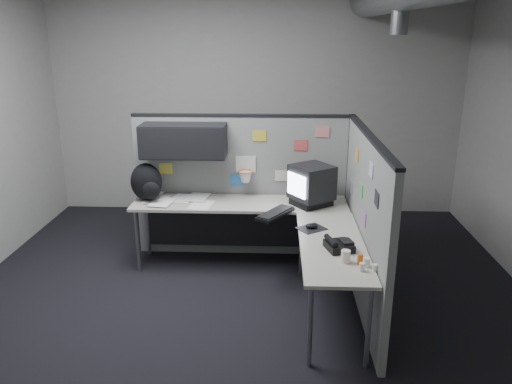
{
  "coord_description": "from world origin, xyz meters",
  "views": [
    {
      "loc": [
        0.29,
        -4.08,
        2.48
      ],
      "look_at": [
        0.1,
        0.35,
        1.05
      ],
      "focal_mm": 35.0,
      "sensor_mm": 36.0,
      "label": 1
    }
  ],
  "objects_px": {
    "desk": "(262,222)",
    "keyboard": "(275,213)",
    "backpack": "(147,183)",
    "monitor": "(311,185)",
    "phone": "(339,245)"
  },
  "relations": [
    {
      "from": "desk",
      "to": "keyboard",
      "type": "height_order",
      "value": "keyboard"
    },
    {
      "from": "backpack",
      "to": "desk",
      "type": "bearing_deg",
      "value": -26.89
    },
    {
      "from": "desk",
      "to": "backpack",
      "type": "relative_size",
      "value": 5.56
    },
    {
      "from": "keyboard",
      "to": "backpack",
      "type": "bearing_deg",
      "value": 151.24
    },
    {
      "from": "desk",
      "to": "monitor",
      "type": "relative_size",
      "value": 4.42
    },
    {
      "from": "monitor",
      "to": "keyboard",
      "type": "xyz_separation_m",
      "value": [
        -0.38,
        -0.33,
        -0.2
      ]
    },
    {
      "from": "backpack",
      "to": "phone",
      "type": "bearing_deg",
      "value": -45.58
    },
    {
      "from": "monitor",
      "to": "phone",
      "type": "distance_m",
      "value": 1.16
    },
    {
      "from": "monitor",
      "to": "backpack",
      "type": "distance_m",
      "value": 1.76
    },
    {
      "from": "desk",
      "to": "keyboard",
      "type": "bearing_deg",
      "value": -36.87
    },
    {
      "from": "keyboard",
      "to": "phone",
      "type": "distance_m",
      "value": 0.96
    },
    {
      "from": "backpack",
      "to": "monitor",
      "type": "bearing_deg",
      "value": -15.7
    },
    {
      "from": "desk",
      "to": "monitor",
      "type": "height_order",
      "value": "monitor"
    },
    {
      "from": "monitor",
      "to": "phone",
      "type": "bearing_deg",
      "value": -72.04
    },
    {
      "from": "monitor",
      "to": "backpack",
      "type": "xyz_separation_m",
      "value": [
        -1.76,
        0.06,
        -0.02
      ]
    }
  ]
}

